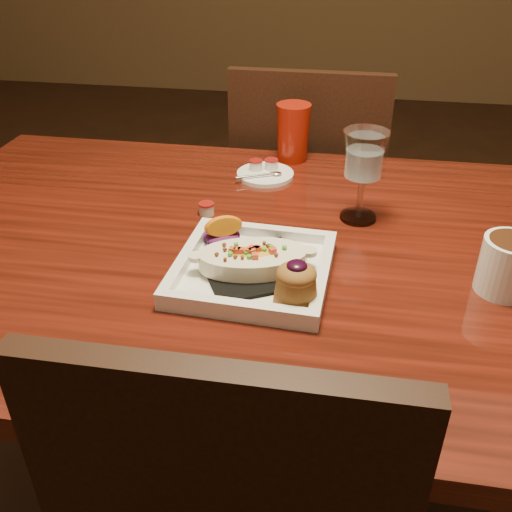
% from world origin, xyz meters
% --- Properties ---
extents(floor, '(7.00, 7.00, 0.00)m').
position_xyz_m(floor, '(0.00, 0.00, 0.00)').
color(floor, '#321B10').
rests_on(floor, ground).
extents(table, '(1.50, 0.90, 0.75)m').
position_xyz_m(table, '(0.00, 0.00, 0.65)').
color(table, maroon).
rests_on(table, floor).
extents(chair_far, '(0.42, 0.42, 0.93)m').
position_xyz_m(chair_far, '(-0.00, 0.63, 0.51)').
color(chair_far, black).
rests_on(chair_far, floor).
extents(plate, '(0.26, 0.26, 0.08)m').
position_xyz_m(plate, '(-0.02, -0.11, 0.77)').
color(plate, white).
rests_on(plate, table).
extents(coffee_mug, '(0.12, 0.09, 0.09)m').
position_xyz_m(coffee_mug, '(0.36, -0.08, 0.80)').
color(coffee_mug, white).
rests_on(coffee_mug, table).
extents(goblet, '(0.08, 0.08, 0.18)m').
position_xyz_m(goblet, '(0.13, 0.13, 0.87)').
color(goblet, silver).
rests_on(goblet, table).
extents(saucer, '(0.13, 0.13, 0.09)m').
position_xyz_m(saucer, '(-0.08, 0.30, 0.76)').
color(saucer, white).
rests_on(saucer, table).
extents(creamer_loose, '(0.03, 0.03, 0.02)m').
position_xyz_m(creamer_loose, '(-0.16, 0.10, 0.76)').
color(creamer_loose, silver).
rests_on(creamer_loose, table).
extents(red_tumbler, '(0.08, 0.08, 0.13)m').
position_xyz_m(red_tumbler, '(-0.03, 0.40, 0.82)').
color(red_tumbler, '#9F190B').
rests_on(red_tumbler, table).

